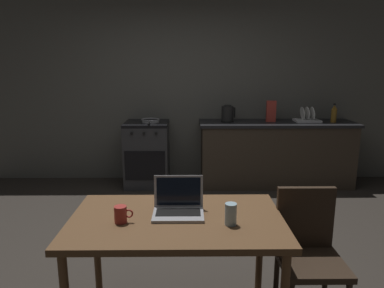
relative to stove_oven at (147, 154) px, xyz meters
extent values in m
plane|color=#2D2823|center=(0.48, -1.96, -0.45)|extent=(12.00, 12.00, 0.00)
cube|color=#585751|center=(0.78, 0.35, 0.85)|extent=(6.40, 0.10, 2.61)
cube|color=#382D23|center=(1.82, 0.00, -0.02)|extent=(2.10, 0.60, 0.87)
cube|color=black|center=(1.82, 0.00, 0.43)|extent=(2.16, 0.64, 0.04)
cube|color=#2D2D30|center=(0.00, 0.00, -0.02)|extent=(0.60, 0.60, 0.87)
cube|color=black|center=(0.00, 0.00, 0.43)|extent=(0.60, 0.60, 0.04)
cube|color=black|center=(0.00, -0.30, -0.09)|extent=(0.54, 0.01, 0.40)
cylinder|color=black|center=(-0.16, -0.31, 0.35)|extent=(0.04, 0.02, 0.04)
cylinder|color=black|center=(0.00, -0.31, 0.35)|extent=(0.04, 0.02, 0.04)
cylinder|color=black|center=(0.16, -0.31, 0.35)|extent=(0.04, 0.02, 0.04)
cube|color=brown|center=(0.51, -2.83, 0.28)|extent=(1.33, 0.80, 0.04)
cylinder|color=brown|center=(-0.10, -2.49, -0.10)|extent=(0.05, 0.05, 0.71)
cylinder|color=brown|center=(1.11, -2.49, -0.10)|extent=(0.05, 0.05, 0.71)
cube|color=#2D2116|center=(1.36, -2.89, 0.01)|extent=(0.40, 0.40, 0.04)
cube|color=#2D2116|center=(1.36, -2.71, 0.24)|extent=(0.38, 0.04, 0.42)
cylinder|color=#2D2116|center=(1.19, -2.72, -0.23)|extent=(0.04, 0.04, 0.44)
cylinder|color=#2D2116|center=(1.53, -2.72, -0.23)|extent=(0.04, 0.04, 0.44)
cube|color=#99999E|center=(0.52, -2.81, 0.31)|extent=(0.32, 0.22, 0.02)
cube|color=black|center=(0.52, -2.80, 0.32)|extent=(0.28, 0.12, 0.00)
cube|color=#99999E|center=(0.52, -2.69, 0.42)|extent=(0.32, 0.03, 0.21)
cube|color=black|center=(0.52, -2.70, 0.42)|extent=(0.29, 0.02, 0.18)
cylinder|color=black|center=(1.13, 0.00, 0.46)|extent=(0.18, 0.18, 0.02)
cylinder|color=black|center=(1.13, 0.00, 0.57)|extent=(0.17, 0.17, 0.20)
cylinder|color=black|center=(1.13, 0.00, 0.68)|extent=(0.10, 0.10, 0.02)
cube|color=black|center=(1.22, 0.00, 0.58)|extent=(0.02, 0.02, 0.14)
cylinder|color=#8C601E|center=(2.59, -0.05, 0.54)|extent=(0.08, 0.08, 0.18)
cone|color=#8C601E|center=(2.59, -0.05, 0.66)|extent=(0.08, 0.08, 0.06)
cylinder|color=black|center=(2.59, -0.05, 0.70)|extent=(0.03, 0.03, 0.02)
cylinder|color=gray|center=(0.06, -0.02, 0.46)|extent=(0.24, 0.24, 0.01)
torus|color=gray|center=(0.06, -0.02, 0.49)|extent=(0.26, 0.26, 0.02)
cylinder|color=black|center=(0.06, -0.23, 0.47)|extent=(0.02, 0.18, 0.02)
cylinder|color=#9E2D28|center=(0.17, -2.90, 0.35)|extent=(0.08, 0.08, 0.10)
torus|color=#9E2D28|center=(0.22, -2.90, 0.36)|extent=(0.05, 0.01, 0.05)
cylinder|color=#99B7C6|center=(0.83, -2.94, 0.37)|extent=(0.07, 0.07, 0.13)
cube|color=#B2382D|center=(1.74, 0.02, 0.60)|extent=(0.13, 0.05, 0.29)
cube|color=silver|center=(2.24, 0.00, 0.47)|extent=(0.34, 0.26, 0.03)
cylinder|color=white|center=(2.17, 0.00, 0.57)|extent=(0.04, 0.18, 0.18)
cylinder|color=white|center=(2.24, 0.00, 0.57)|extent=(0.04, 0.18, 0.18)
cylinder|color=white|center=(2.31, 0.00, 0.57)|extent=(0.04, 0.18, 0.18)
camera|label=1|loc=(0.58, -4.91, 1.23)|focal=33.38mm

